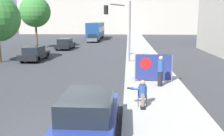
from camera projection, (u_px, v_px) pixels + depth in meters
name	position (u px, v px, depth m)	size (l,w,h in m)	color
ground_plane	(66.00, 134.00, 8.71)	(160.00, 160.00, 0.00)	#38383A
sidewalk_curb	(145.00, 62.00, 23.15)	(3.51, 90.00, 0.16)	#A8A399
seated_protester	(142.00, 93.00, 10.99)	(0.94, 0.77, 1.17)	#474C56
jogger_on_sidewalk	(160.00, 71.00, 14.24)	(0.34, 0.34, 1.76)	black
pedestrian_behind	(138.00, 66.00, 16.17)	(0.34, 0.34, 1.64)	#424247
protest_banner	(153.00, 67.00, 15.31)	(2.31, 0.06, 1.70)	slate
traffic_light_pole	(120.00, 21.00, 22.66)	(2.50, 2.27, 5.39)	slate
parked_car_curbside	(88.00, 116.00, 8.38)	(1.88, 4.59, 1.53)	navy
car_on_road_nearest	(34.00, 54.00, 24.18)	(1.76, 4.16, 1.40)	black
car_on_road_midblock	(65.00, 44.00, 33.61)	(1.84, 4.64, 1.45)	black
car_on_road_distant	(93.00, 38.00, 44.19)	(1.83, 4.26, 1.40)	#565B60
city_bus_on_road	(96.00, 30.00, 51.00)	(2.51, 10.59, 3.31)	navy
street_tree_midblock	(35.00, 12.00, 33.74)	(4.14, 4.14, 7.05)	brown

